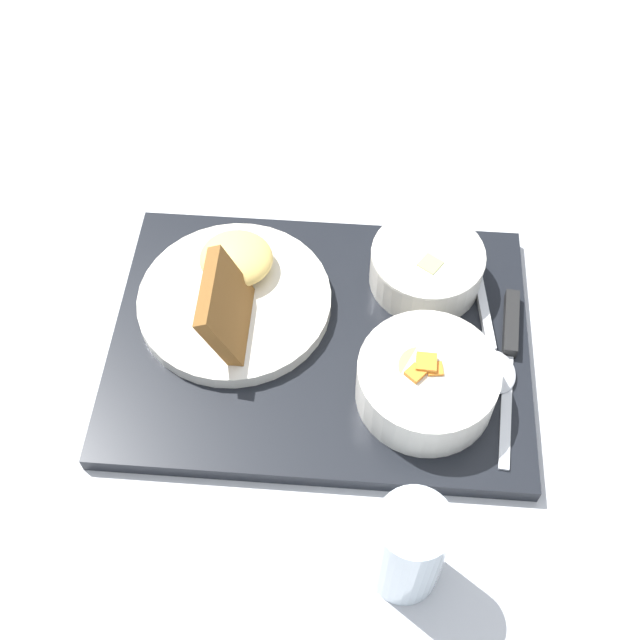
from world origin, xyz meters
TOP-DOWN VIEW (x-y plane):
  - ground_plane at (0.00, 0.00)m, footprint 4.00×4.00m
  - serving_tray at (0.00, 0.00)m, footprint 0.46×0.37m
  - bowl_salad at (-0.10, 0.07)m, footprint 0.13×0.13m
  - bowl_soup at (-0.12, -0.07)m, footprint 0.12×0.12m
  - plate_main at (0.09, -0.05)m, footprint 0.20×0.20m
  - knife at (-0.19, 0.02)m, footprint 0.06×0.20m
  - spoon at (-0.17, 0.04)m, footprint 0.04×0.14m
  - glass_water at (-0.06, 0.24)m, footprint 0.06×0.06m

SIDE VIEW (x-z plane):
  - ground_plane at x=0.00m, z-range 0.00..0.00m
  - serving_tray at x=0.00m, z-range 0.00..0.02m
  - spoon at x=-0.17m, z-range 0.02..0.03m
  - knife at x=-0.19m, z-range 0.02..0.03m
  - plate_main at x=0.09m, z-range -0.01..0.08m
  - bowl_soup at x=-0.12m, z-range 0.02..0.07m
  - bowl_salad at x=-0.10m, z-range 0.02..0.08m
  - glass_water at x=-0.06m, z-range -0.01..0.11m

